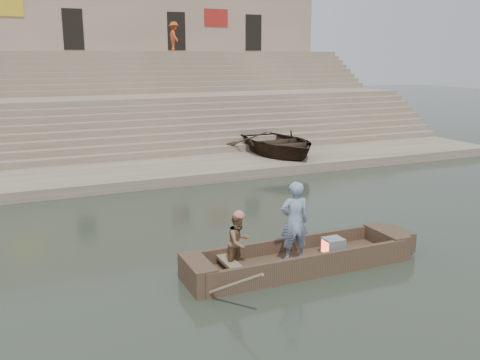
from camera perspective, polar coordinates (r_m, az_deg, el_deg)
ground at (r=15.14m, az=2.32°, el=-5.63°), size 120.00×120.00×0.00m
lower_landing at (r=22.29m, az=-6.74°, el=1.04°), size 32.00×4.00×0.40m
mid_landing at (r=29.25m, az=-11.18°, el=6.21°), size 32.00×3.00×2.80m
upper_landing at (r=35.98m, az=-13.78°, el=9.30°), size 32.00×3.00×5.20m
ghat_steps at (r=30.85m, az=-11.92°, el=7.28°), size 32.00×11.00×5.20m
building_wall at (r=39.85m, az=-15.09°, el=13.91°), size 32.00×5.07×11.20m
main_rowboat at (r=12.67m, az=6.48°, el=-9.07°), size 5.00×1.30×0.22m
rowboat_trim at (r=12.69m, az=7.34°, el=-8.09°), size 6.04×2.63×2.00m
standing_man at (r=12.27m, az=5.93°, el=-4.51°), size 0.76×0.56×1.91m
rowing_man at (r=11.76m, az=-0.13°, el=-6.75°), size 0.79×0.71×1.33m
television at (r=13.02m, az=10.06°, el=-7.10°), size 0.46×0.42×0.40m
beached_rowboat at (r=24.67m, az=4.14°, el=4.09°), size 4.01×5.51×1.12m
pedestrian at (r=36.39m, az=-7.19°, el=15.23°), size 0.74×1.26×1.92m
cloth_bundles at (r=25.06m, az=5.56°, el=3.22°), size 2.03×0.56×0.26m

